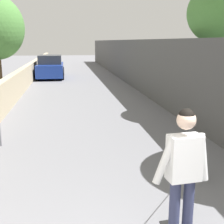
# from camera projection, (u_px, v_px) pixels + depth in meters

# --- Properties ---
(ground_plane) EXTENTS (80.00, 80.00, 0.00)m
(ground_plane) POSITION_uv_depth(u_px,v_px,m) (82.00, 90.00, 15.72)
(ground_plane) COLOR slate
(wall_left) EXTENTS (48.00, 0.30, 1.12)m
(wall_left) POSITION_uv_depth(u_px,v_px,m) (16.00, 86.00, 13.24)
(wall_left) COLOR tan
(wall_left) RESTS_ON ground
(fence_right) EXTENTS (48.00, 0.30, 2.53)m
(fence_right) POSITION_uv_depth(u_px,v_px,m) (148.00, 68.00, 13.94)
(fence_right) COLOR #4C4C4C
(fence_right) RESTS_ON ground
(person_skateboarder) EXTENTS (0.26, 0.71, 1.64)m
(person_skateboarder) POSITION_uv_depth(u_px,v_px,m) (184.00, 166.00, 3.52)
(person_skateboarder) COLOR #333859
(person_skateboarder) RESTS_ON skateboard
(dog) EXTENTS (2.12, 1.15, 1.06)m
(dog) POSITION_uv_depth(u_px,v_px,m) (197.00, 162.00, 5.59)
(dog) COLOR white
(dog) RESTS_ON ground
(car_near) EXTENTS (4.03, 1.80, 1.54)m
(car_near) POSITION_uv_depth(u_px,v_px,m) (50.00, 67.00, 20.65)
(car_near) COLOR navy
(car_near) RESTS_ON ground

